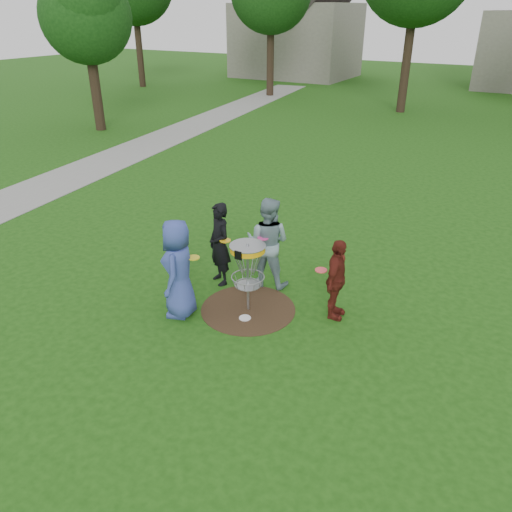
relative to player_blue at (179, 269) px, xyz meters
The scene contains 10 objects.
ground 1.56m from the player_blue, 35.67° to the left, with size 100.00×100.00×0.00m, color #19470F.
dirt_patch 1.56m from the player_blue, 35.67° to the left, with size 1.80×1.80×0.01m, color #47331E.
concrete_path 12.56m from the player_blue, 135.82° to the left, with size 2.20×40.00×0.02m, color #9E9E99.
player_blue is the anchor object (origin of this frame).
player_black 1.36m from the player_blue, 90.96° to the left, with size 0.63×0.41×1.73m, color black.
player_grey 1.98m from the player_blue, 64.69° to the left, with size 0.91×0.71×1.87m, color #7A969D.
player_maroon 2.84m from the player_blue, 27.68° to the left, with size 0.90×0.38×1.54m, color #5F1D15.
disc_on_grass 1.52m from the player_blue, 20.59° to the left, with size 0.22×0.22×0.02m, color white.
disc_golf_basket 1.25m from the player_blue, 35.65° to the left, with size 0.66×0.67×1.38m.
held_discs 1.37m from the player_blue, 48.87° to the left, with size 2.25×1.57×0.22m.
Camera 1 is at (4.14, -6.90, 5.13)m, focal length 35.00 mm.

